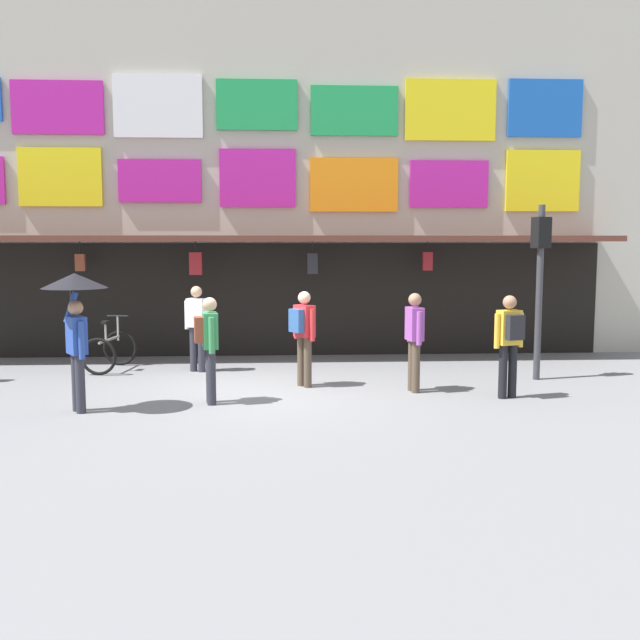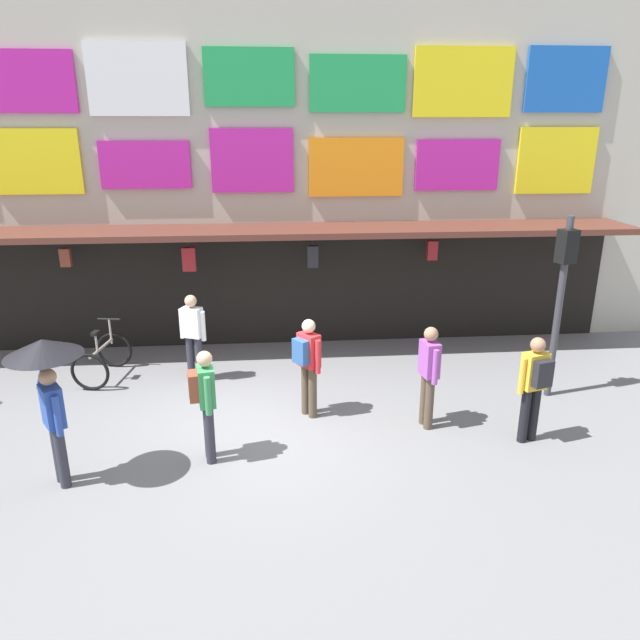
{
  "view_description": "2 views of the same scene",
  "coord_description": "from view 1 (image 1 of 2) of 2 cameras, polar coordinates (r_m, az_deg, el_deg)",
  "views": [
    {
      "loc": [
        0.48,
        -11.85,
        2.55
      ],
      "look_at": [
        1.2,
        1.09,
        1.11
      ],
      "focal_mm": 40.04,
      "sensor_mm": 36.0,
      "label": 1
    },
    {
      "loc": [
        0.34,
        -8.29,
        4.63
      ],
      "look_at": [
        1.13,
        1.17,
        1.44
      ],
      "focal_mm": 32.98,
      "sensor_mm": 36.0,
      "label": 2
    }
  ],
  "objects": [
    {
      "name": "bicycle_parked",
      "position": [
        14.73,
        -16.46,
        -2.34
      ],
      "size": [
        0.89,
        1.26,
        1.05
      ],
      "color": "black",
      "rests_on": "ground"
    },
    {
      "name": "ground_plane",
      "position": [
        12.13,
        -5.41,
        -5.83
      ],
      "size": [
        80.0,
        80.0,
        0.0
      ],
      "primitive_type": "plane",
      "color": "slate"
    },
    {
      "name": "shopfront",
      "position": [
        16.48,
        -4.93,
        11.24
      ],
      "size": [
        18.0,
        2.6,
        8.0
      ],
      "color": "#B2AD9E",
      "rests_on": "ground"
    },
    {
      "name": "pedestrian_in_yellow",
      "position": [
        12.43,
        -1.35,
        -0.9
      ],
      "size": [
        0.47,
        0.48,
        1.68
      ],
      "color": "brown",
      "rests_on": "ground"
    },
    {
      "name": "pedestrian_in_green",
      "position": [
        11.91,
        14.91,
        -1.44
      ],
      "size": [
        0.51,
        0.42,
        1.68
      ],
      "color": "black",
      "rests_on": "ground"
    },
    {
      "name": "traffic_light_far",
      "position": [
        13.61,
        17.16,
        4.33
      ],
      "size": [
        0.34,
        0.35,
        3.2
      ],
      "color": "#38383D",
      "rests_on": "ground"
    },
    {
      "name": "pedestrian_in_blue",
      "position": [
        14.09,
        -9.81,
        -0.28
      ],
      "size": [
        0.5,
        0.34,
        1.68
      ],
      "color": "#2D2D38",
      "rests_on": "ground"
    },
    {
      "name": "pedestrian_with_umbrella",
      "position": [
        11.12,
        -18.97,
        1.31
      ],
      "size": [
        0.96,
        0.96,
        2.08
      ],
      "color": "#2D2D38",
      "rests_on": "ground"
    },
    {
      "name": "pedestrian_in_purple",
      "position": [
        11.26,
        -8.88,
        -1.74
      ],
      "size": [
        0.4,
        0.52,
        1.68
      ],
      "color": "#2D2D38",
      "rests_on": "ground"
    },
    {
      "name": "pedestrian_in_black",
      "position": [
        12.14,
        7.55,
        -1.3
      ],
      "size": [
        0.28,
        0.52,
        1.68
      ],
      "color": "brown",
      "rests_on": "ground"
    }
  ]
}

